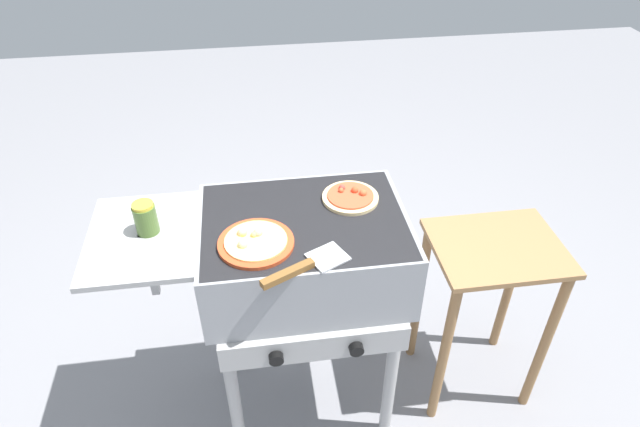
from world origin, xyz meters
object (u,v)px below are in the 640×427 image
pizza_pepperoni (351,197)px  prep_table (487,288)px  pizza_cheese (255,242)px  spatula (305,267)px  sauce_jar (146,218)px  grill (300,257)px

pizza_pepperoni → prep_table: pizza_pepperoni is taller
pizza_cheese → spatula: pizza_cheese is taller
spatula → prep_table: (0.68, 0.21, -0.39)m
sauce_jar → spatula: bearing=-27.3°
pizza_cheese → sauce_jar: (-0.31, 0.10, 0.04)m
spatula → prep_table: bearing=17.4°
pizza_cheese → prep_table: (0.81, 0.09, -0.39)m
sauce_jar → prep_table: size_ratio=0.14×
prep_table → grill: bearing=-179.6°
grill → prep_table: bearing=0.4°
pizza_cheese → pizza_pepperoni: size_ratio=1.22×
spatula → sauce_jar: bearing=152.7°
pizza_cheese → sauce_jar: 0.33m
grill → prep_table: (0.67, 0.00, -0.24)m
spatula → prep_table: spatula is taller
spatula → pizza_cheese: bearing=136.7°
grill → pizza_pepperoni: (0.18, 0.09, 0.15)m
grill → spatula: size_ratio=3.71×
grill → pizza_cheese: (-0.14, -0.09, 0.15)m
pizza_cheese → pizza_pepperoni: 0.36m
pizza_pepperoni → prep_table: size_ratio=0.25×
grill → spatula: spatula is taller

